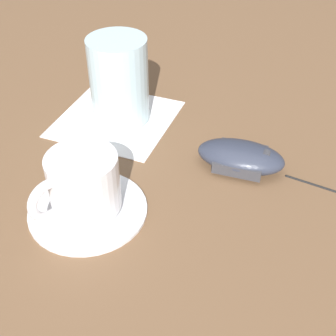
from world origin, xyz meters
name	(u,v)px	position (x,y,z in m)	size (l,w,h in m)	color
ground_plane	(145,171)	(0.00, 0.00, 0.00)	(3.00, 3.00, 0.00)	brown
saucer	(88,209)	(-0.04, -0.08, 0.00)	(0.13, 0.13, 0.01)	white
coffee_cup	(82,183)	(-0.04, -0.08, 0.04)	(0.08, 0.10, 0.06)	white
computer_mouse	(241,157)	(0.11, 0.04, 0.02)	(0.11, 0.06, 0.03)	#2D3342
napkin_under_glass	(116,118)	(-0.08, 0.10, 0.00)	(0.15, 0.15, 0.00)	white
drinking_glass	(119,80)	(-0.07, 0.10, 0.06)	(0.08, 0.08, 0.12)	silver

